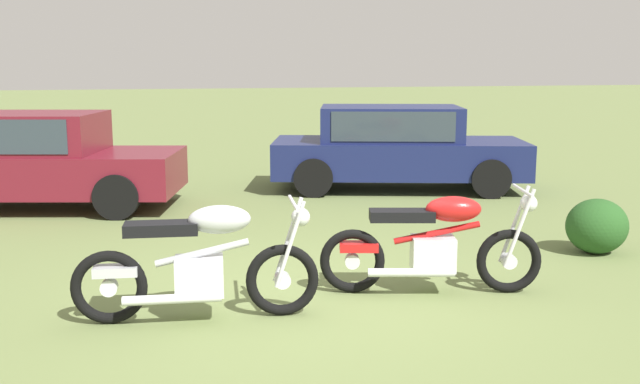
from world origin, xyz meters
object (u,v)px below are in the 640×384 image
motorcycle_red (434,244)px  shrub_low (597,226)px  car_burgundy (21,155)px  motorcycle_silver (200,263)px  car_navy (395,143)px

motorcycle_red → shrub_low: motorcycle_red is taller
car_burgundy → shrub_low: (6.62, -4.59, -0.48)m
motorcycle_silver → car_navy: 6.94m
motorcycle_silver → shrub_low: bearing=19.5°
car_burgundy → shrub_low: size_ratio=6.79×
motorcycle_red → car_burgundy: car_burgundy is taller
motorcycle_silver → shrub_low: motorcycle_silver is taller
motorcycle_silver → motorcycle_red: bearing=11.2°
motorcycle_red → car_navy: 5.83m
motorcycle_silver → shrub_low: (4.61, 1.00, -0.17)m
car_navy → shrub_low: 4.76m
car_burgundy → motorcycle_silver: bearing=-55.0°
motorcycle_red → car_navy: car_navy is taller
motorcycle_red → shrub_low: 2.56m
motorcycle_silver → motorcycle_red: (2.20, 0.15, -0.01)m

